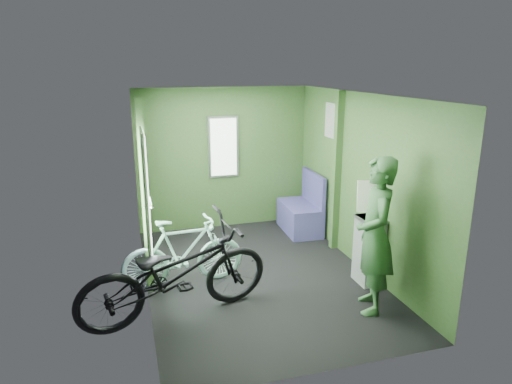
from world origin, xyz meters
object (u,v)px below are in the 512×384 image
bench_seat (301,214)px  waste_box (369,250)px  bicycle_black (179,319)px  passenger (375,236)px  bicycle_mint (185,286)px

bench_seat → waste_box: bearing=-84.5°
bicycle_black → passenger: 2.30m
bicycle_mint → waste_box: 2.31m
bicycle_black → passenger: (2.09, -0.37, 0.87)m
bicycle_black → passenger: size_ratio=1.20×
passenger → bench_seat: passenger is taller
bicycle_mint → waste_box: size_ratio=1.75×
bicycle_mint → bench_seat: bench_seat is taller
bicycle_black → waste_box: size_ratio=2.44×
bench_seat → bicycle_black: bearing=-134.4°
bicycle_mint → passenger: 2.39m
waste_box → bicycle_black: bearing=-175.0°
bicycle_black → bicycle_mint: bicycle_black is taller
bicycle_mint → waste_box: bearing=-107.3°
passenger → bench_seat: bearing=-164.9°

